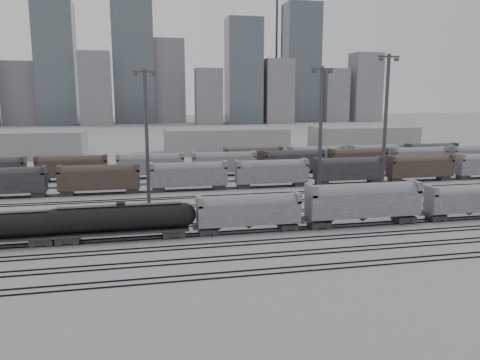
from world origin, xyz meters
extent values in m
plane|color=#A4A5A9|center=(0.00, 0.00, 0.00)|extent=(900.00, 900.00, 0.00)
cube|color=black|center=(0.00, -14.72, 0.08)|extent=(220.00, 0.07, 0.16)
cube|color=black|center=(0.00, -13.28, 0.08)|extent=(220.00, 0.07, 0.16)
cube|color=black|center=(0.00, -9.72, 0.08)|extent=(220.00, 0.07, 0.16)
cube|color=black|center=(0.00, -8.28, 0.08)|extent=(220.00, 0.07, 0.16)
cube|color=black|center=(0.00, -4.72, 0.08)|extent=(220.00, 0.07, 0.16)
cube|color=black|center=(0.00, -3.28, 0.08)|extent=(220.00, 0.07, 0.16)
cube|color=black|center=(0.00, 0.28, 0.08)|extent=(220.00, 0.07, 0.16)
cube|color=black|center=(0.00, 1.72, 0.08)|extent=(220.00, 0.07, 0.16)
cube|color=black|center=(0.00, 5.28, 0.08)|extent=(220.00, 0.07, 0.16)
cube|color=black|center=(0.00, 6.72, 0.08)|extent=(220.00, 0.07, 0.16)
cube|color=black|center=(0.00, 10.28, 0.08)|extent=(220.00, 0.07, 0.16)
cube|color=black|center=(0.00, 11.72, 0.08)|extent=(220.00, 0.07, 0.16)
cube|color=black|center=(0.00, 17.28, 0.08)|extent=(220.00, 0.07, 0.16)
cube|color=black|center=(0.00, 18.72, 0.08)|extent=(220.00, 0.07, 0.16)
cube|color=black|center=(0.00, 24.28, 0.08)|extent=(220.00, 0.07, 0.16)
cube|color=black|center=(0.00, 25.72, 0.08)|extent=(220.00, 0.07, 0.16)
cube|color=black|center=(0.00, 31.28, 0.08)|extent=(220.00, 0.07, 0.16)
cube|color=black|center=(0.00, 32.72, 0.08)|extent=(220.00, 0.07, 0.16)
cube|color=black|center=(0.00, 39.28, 0.08)|extent=(220.00, 0.07, 0.16)
cube|color=black|center=(0.00, 40.72, 0.08)|extent=(220.00, 0.07, 0.16)
cube|color=black|center=(0.00, 47.28, 0.08)|extent=(220.00, 0.07, 0.16)
cube|color=black|center=(0.00, 48.72, 0.08)|extent=(220.00, 0.07, 0.16)
cube|color=black|center=(0.00, 55.28, 0.08)|extent=(220.00, 0.07, 0.16)
cube|color=black|center=(0.00, 56.72, 0.08)|extent=(220.00, 0.07, 0.16)
cube|color=black|center=(-30.69, 1.00, 0.58)|extent=(2.73, 2.21, 0.74)
sphere|color=black|center=(-29.38, 1.00, 2.79)|extent=(3.05, 3.05, 3.05)
cube|color=black|center=(-27.64, 1.00, 0.61)|extent=(2.87, 2.32, 0.77)
cube|color=black|center=(-14.37, 1.00, 0.61)|extent=(2.87, 2.32, 0.77)
cube|color=black|center=(-21.01, 1.00, 1.16)|extent=(17.14, 2.99, 0.28)
cylinder|color=black|center=(-21.01, 1.00, 2.93)|extent=(16.03, 3.21, 3.21)
sphere|color=black|center=(-29.02, 1.00, 2.93)|extent=(3.21, 3.21, 3.21)
sphere|color=black|center=(-12.99, 1.00, 2.93)|extent=(3.21, 3.21, 3.21)
cylinder|color=black|center=(-21.01, 1.00, 4.70)|extent=(1.11, 1.11, 0.55)
cube|color=black|center=(-21.01, 1.00, 4.59)|extent=(15.48, 1.00, 0.07)
cube|color=black|center=(-9.82, 1.00, 0.52)|extent=(2.44, 1.97, 0.66)
cube|color=black|center=(1.46, 1.00, 0.52)|extent=(2.44, 1.97, 0.66)
cube|color=gray|center=(-4.18, 1.00, 2.73)|extent=(14.10, 2.82, 3.01)
cylinder|color=gray|center=(-4.18, 1.00, 3.85)|extent=(12.78, 2.73, 2.73)
cube|color=gray|center=(-10.94, 1.00, 4.60)|extent=(0.66, 2.82, 1.32)
cube|color=gray|center=(2.59, 1.00, 4.60)|extent=(0.66, 2.82, 1.32)
cone|color=black|center=(-4.18, 1.00, 0.89)|extent=(2.26, 2.26, 0.85)
cube|color=black|center=(6.02, 1.00, 0.61)|extent=(2.88, 2.33, 0.78)
cube|color=black|center=(19.32, 1.00, 0.61)|extent=(2.88, 2.33, 0.78)
cube|color=gray|center=(12.67, 1.00, 3.22)|extent=(16.63, 3.33, 3.55)
cylinder|color=gray|center=(12.67, 1.00, 4.55)|extent=(15.08, 3.22, 3.22)
cube|color=gray|center=(4.69, 1.00, 5.43)|extent=(0.78, 3.33, 1.55)
cube|color=gray|center=(20.65, 1.00, 5.43)|extent=(0.78, 3.33, 1.55)
cone|color=black|center=(12.67, 1.00, 1.05)|extent=(2.66, 2.66, 1.00)
cube|color=black|center=(24.65, 1.00, 0.51)|extent=(2.43, 1.96, 0.65)
cube|color=gray|center=(30.26, 1.00, 2.71)|extent=(14.03, 2.81, 2.99)
cylinder|color=gray|center=(30.26, 1.00, 3.84)|extent=(12.72, 2.71, 2.71)
cube|color=gray|center=(23.53, 1.00, 4.58)|extent=(0.65, 2.81, 1.31)
cone|color=black|center=(30.26, 1.00, 0.89)|extent=(2.24, 2.24, 0.84)
cylinder|color=#3A3A3D|center=(-17.14, 19.10, 11.34)|extent=(0.58, 0.58, 22.69)
cube|color=#3A3A3D|center=(-17.14, 19.10, 22.24)|extent=(3.63, 0.27, 0.27)
cube|color=#3A3A3D|center=(-18.50, 19.10, 21.78)|extent=(0.64, 0.45, 0.45)
cube|color=#3A3A3D|center=(-15.77, 19.10, 21.78)|extent=(0.64, 0.45, 0.45)
cylinder|color=#3A3A3D|center=(11.74, 15.59, 11.65)|extent=(0.60, 0.60, 23.29)
cube|color=#3A3A3D|center=(11.74, 15.59, 22.83)|extent=(3.73, 0.28, 0.28)
cube|color=#3A3A3D|center=(10.34, 15.59, 22.36)|extent=(0.65, 0.47, 0.47)
cube|color=#3A3A3D|center=(13.14, 15.59, 22.36)|extent=(0.65, 0.47, 0.47)
cylinder|color=#3A3A3D|center=(27.38, 22.02, 13.08)|extent=(0.67, 0.67, 26.16)
cube|color=#3A3A3D|center=(27.38, 22.02, 25.63)|extent=(4.19, 0.31, 0.31)
cube|color=#3A3A3D|center=(25.81, 22.02, 25.11)|extent=(0.73, 0.52, 0.52)
cube|color=#3A3A3D|center=(28.95, 22.02, 25.11)|extent=(0.73, 0.52, 0.52)
cube|color=black|center=(-43.00, 32.00, 2.80)|extent=(15.00, 3.00, 5.60)
cube|color=#47382D|center=(-26.00, 32.00, 2.80)|extent=(15.00, 3.00, 5.60)
cube|color=gray|center=(-9.00, 32.00, 2.80)|extent=(15.00, 3.00, 5.60)
cube|color=gray|center=(8.00, 32.00, 2.80)|extent=(15.00, 3.00, 5.60)
cube|color=black|center=(25.00, 32.00, 2.80)|extent=(15.00, 3.00, 5.60)
cube|color=#47382D|center=(42.00, 32.00, 2.80)|extent=(15.00, 3.00, 5.60)
cube|color=#47382D|center=(-33.00, 48.00, 2.80)|extent=(15.00, 3.00, 5.60)
cube|color=gray|center=(-16.00, 48.00, 2.80)|extent=(15.00, 3.00, 5.60)
cube|color=gray|center=(1.00, 48.00, 2.80)|extent=(15.00, 3.00, 5.60)
cube|color=black|center=(18.00, 48.00, 2.80)|extent=(15.00, 3.00, 5.60)
cube|color=#47382D|center=(35.00, 48.00, 2.80)|extent=(15.00, 3.00, 5.60)
cube|color=gray|center=(52.00, 48.00, 2.80)|extent=(15.00, 3.00, 5.60)
cube|color=gray|center=(69.00, 48.00, 2.80)|extent=(15.00, 3.00, 5.60)
cube|color=#47382D|center=(10.00, 56.00, 2.80)|extent=(15.00, 3.00, 5.60)
cube|color=gray|center=(27.00, 56.00, 2.80)|extent=(15.00, 3.00, 5.60)
cube|color=gray|center=(44.00, 56.00, 2.80)|extent=(15.00, 3.00, 5.60)
cube|color=black|center=(61.00, 56.00, 2.80)|extent=(15.00, 3.00, 5.60)
cube|color=gray|center=(10.00, 95.00, 4.00)|extent=(40.00, 18.00, 8.00)
cube|color=gray|center=(60.00, 95.00, 4.00)|extent=(35.00, 18.00, 8.00)
cube|color=gray|center=(-95.00, 280.00, 21.00)|extent=(22.00, 17.60, 42.00)
cube|color=#4D575D|center=(-70.00, 280.00, 40.00)|extent=(25.00, 20.00, 80.00)
cube|color=gray|center=(-45.00, 280.00, 24.00)|extent=(20.00, 16.00, 48.00)
cube|color=#4D575D|center=(-20.00, 280.00, 47.50)|extent=(28.00, 22.40, 95.00)
cube|color=gray|center=(5.00, 280.00, 30.00)|extent=(22.00, 17.60, 60.00)
cube|color=gray|center=(30.00, 280.00, 19.00)|extent=(18.00, 14.40, 38.00)
cube|color=#4D575D|center=(55.00, 280.00, 36.00)|extent=(24.00, 19.20, 72.00)
cube|color=gray|center=(80.00, 280.00, 22.50)|extent=(20.00, 16.00, 45.00)
cube|color=#4D575D|center=(105.00, 280.00, 44.00)|extent=(26.00, 20.80, 88.00)
cube|color=gray|center=(130.00, 280.00, 20.00)|extent=(18.00, 14.40, 40.00)
cube|color=gray|center=(155.00, 280.00, 26.00)|extent=(22.00, 17.60, 52.00)
cylinder|color=#3A3A3D|center=(-30.00, 305.00, 50.00)|extent=(1.80, 1.80, 100.00)
cylinder|color=#3A3A3D|center=(90.00, 305.00, 50.00)|extent=(1.80, 1.80, 100.00)
camera|label=1|loc=(-18.47, -59.10, 18.11)|focal=35.00mm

